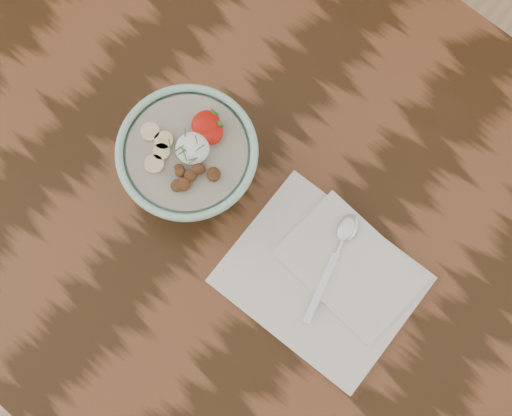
{
  "coord_description": "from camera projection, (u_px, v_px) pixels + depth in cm",
  "views": [
    {
      "loc": [
        22.41,
        -19.04,
        176.28
      ],
      "look_at": [
        9.21,
        -3.18,
        86.36
      ],
      "focal_mm": 50.0,
      "sensor_mm": 36.0,
      "label": 1
    }
  ],
  "objects": [
    {
      "name": "breakfast_bowl",
      "position": [
        190.0,
        160.0,
        0.99
      ],
      "size": [
        19.22,
        19.22,
        12.51
      ],
      "rotation": [
        0.0,
        0.0,
        0.27
      ],
      "color": "#9AD0BA",
      "rests_on": "table"
    },
    {
      "name": "table",
      "position": [
        225.0,
        186.0,
        1.14
      ],
      "size": [
        160.0,
        90.0,
        75.0
      ],
      "color": "black",
      "rests_on": "ground"
    },
    {
      "name": "spoon",
      "position": [
        341.0,
        243.0,
        1.01
      ],
      "size": [
        6.26,
        16.86,
        0.89
      ],
      "rotation": [
        0.0,
        0.0,
        0.26
      ],
      "color": "silver",
      "rests_on": "napkin"
    },
    {
      "name": "napkin",
      "position": [
        327.0,
        277.0,
        1.01
      ],
      "size": [
        26.17,
        21.74,
        1.58
      ],
      "rotation": [
        0.0,
        0.0,
        0.03
      ],
      "color": "white",
      "rests_on": "table"
    }
  ]
}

